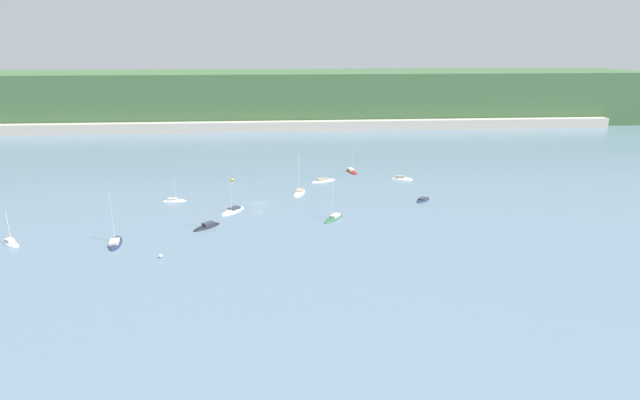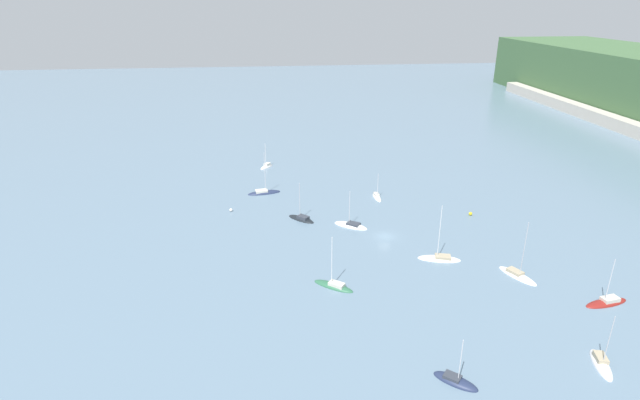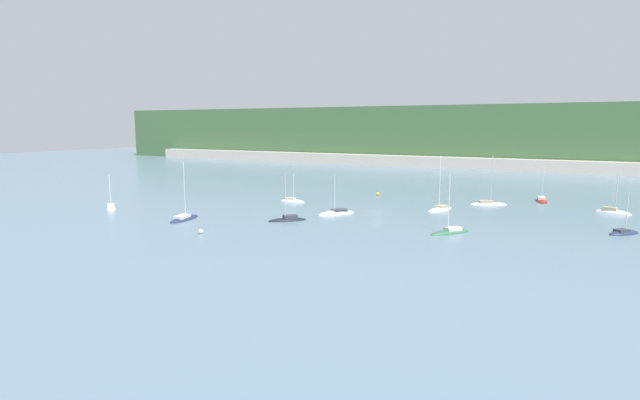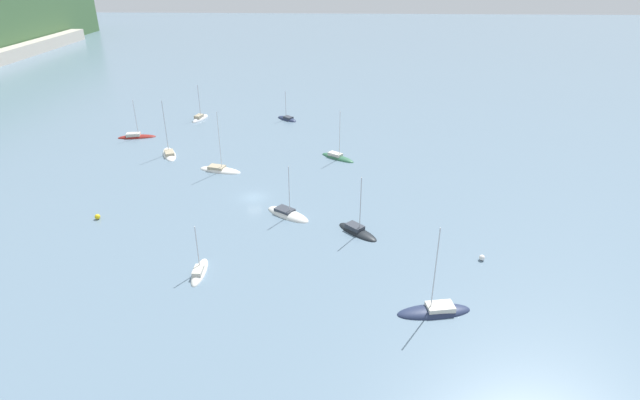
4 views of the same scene
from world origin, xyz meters
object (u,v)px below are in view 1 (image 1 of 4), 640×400
at_px(sailboat_10, 299,193).
at_px(mooring_buoy_0, 161,256).
at_px(sailboat_6, 207,227).
at_px(sailboat_8, 352,172).
at_px(sailboat_7, 233,211).
at_px(sailboat_4, 323,181).
at_px(mooring_buoy_1, 232,180).
at_px(sailboat_1, 423,200).
at_px(sailboat_2, 402,179).
at_px(sailboat_0, 174,201).
at_px(sailboat_5, 334,219).
at_px(sailboat_3, 11,244).
at_px(sailboat_9, 115,243).

height_order(sailboat_10, mooring_buoy_0, sailboat_10).
relative_size(sailboat_6, sailboat_8, 1.05).
bearing_deg(sailboat_7, sailboat_4, 172.31).
bearing_deg(mooring_buoy_1, sailboat_1, -24.36).
distance_m(sailboat_4, sailboat_6, 49.86).
bearing_deg(sailboat_2, sailboat_1, -73.12).
distance_m(sailboat_0, sailboat_5, 46.02).
relative_size(sailboat_8, mooring_buoy_0, 11.62).
xyz_separation_m(sailboat_3, sailboat_9, (22.33, -1.19, -0.03)).
distance_m(sailboat_3, sailboat_10, 72.30).
bearing_deg(sailboat_8, mooring_buoy_0, -46.18).
bearing_deg(mooring_buoy_1, sailboat_5, -53.34).
xyz_separation_m(sailboat_6, sailboat_7, (5.13, 11.17, -0.06)).
height_order(sailboat_6, sailboat_10, sailboat_10).
relative_size(sailboat_1, sailboat_3, 0.93).
height_order(sailboat_9, mooring_buoy_1, sailboat_9).
xyz_separation_m(sailboat_5, sailboat_10, (-7.71, 22.94, -0.02)).
bearing_deg(sailboat_5, sailboat_2, -178.59).
xyz_separation_m(sailboat_4, mooring_buoy_1, (-28.67, 2.44, 0.30)).
bearing_deg(sailboat_4, sailboat_7, -157.91).
xyz_separation_m(sailboat_3, sailboat_6, (40.88, 7.54, -0.00)).
xyz_separation_m(sailboat_9, mooring_buoy_1, (20.95, 50.16, 0.31)).
bearing_deg(sailboat_2, sailboat_4, -165.02).
bearing_deg(sailboat_7, sailboat_6, 10.63).
bearing_deg(sailboat_8, sailboat_4, -53.92).
height_order(sailboat_6, sailboat_7, sailboat_6).
bearing_deg(sailboat_6, mooring_buoy_0, 22.78).
bearing_deg(sailboat_5, sailboat_6, -46.51).
distance_m(sailboat_4, sailboat_10, 15.00).
relative_size(sailboat_3, sailboat_7, 0.91).
distance_m(sailboat_0, sailboat_3, 40.93).
height_order(sailboat_9, sailboat_10, sailboat_10).
distance_m(sailboat_2, sailboat_6, 68.48).
bearing_deg(sailboat_2, sailboat_8, 157.73).
xyz_separation_m(sailboat_2, mooring_buoy_1, (-53.88, 2.41, 0.30)).
height_order(sailboat_1, sailboat_3, sailboat_3).
height_order(sailboat_2, sailboat_5, sailboat_5).
relative_size(sailboat_6, sailboat_9, 0.81).
height_order(sailboat_7, sailboat_9, sailboat_9).
bearing_deg(sailboat_6, sailboat_1, 151.20).
relative_size(sailboat_0, mooring_buoy_0, 9.29).
distance_m(sailboat_1, mooring_buoy_1, 59.99).
distance_m(sailboat_0, mooring_buoy_0, 38.60).
distance_m(sailboat_9, sailboat_10, 54.37).
relative_size(sailboat_5, sailboat_6, 1.09).
xyz_separation_m(sailboat_2, sailboat_8, (-14.61, 11.08, 0.01)).
xyz_separation_m(sailboat_7, sailboat_9, (-23.68, -19.90, 0.04)).
relative_size(sailboat_8, mooring_buoy_1, 11.11).
bearing_deg(sailboat_1, sailboat_0, 127.81).
bearing_deg(sailboat_3, sailboat_2, 64.66).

